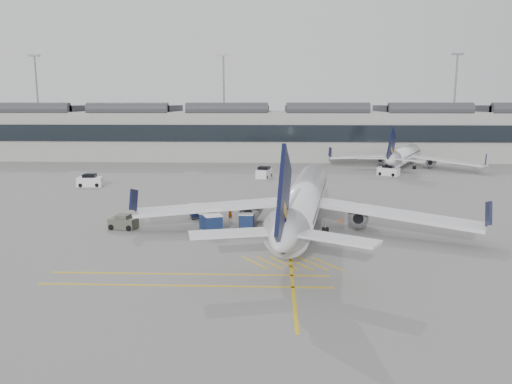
{
  "coord_description": "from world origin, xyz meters",
  "views": [
    {
      "loc": [
        8.63,
        -47.15,
        13.4
      ],
      "look_at": [
        6.65,
        4.26,
        4.0
      ],
      "focal_mm": 35.0,
      "sensor_mm": 36.0,
      "label": 1
    }
  ],
  "objects_px": {
    "ramp_agent_a": "(230,214)",
    "airliner_main": "(303,201)",
    "belt_loader": "(294,208)",
    "pushback_tug": "(123,222)",
    "ramp_agent_b": "(208,214)",
    "baggage_cart_a": "(246,221)"
  },
  "relations": [
    {
      "from": "airliner_main",
      "to": "baggage_cart_a",
      "type": "distance_m",
      "value": 6.33
    },
    {
      "from": "airliner_main",
      "to": "ramp_agent_b",
      "type": "relative_size",
      "value": 23.16
    },
    {
      "from": "airliner_main",
      "to": "belt_loader",
      "type": "relative_size",
      "value": 9.26
    },
    {
      "from": "baggage_cart_a",
      "to": "ramp_agent_a",
      "type": "distance_m",
      "value": 4.44
    },
    {
      "from": "airliner_main",
      "to": "pushback_tug",
      "type": "relative_size",
      "value": 12.87
    },
    {
      "from": "ramp_agent_a",
      "to": "belt_loader",
      "type": "bearing_deg",
      "value": -4.61
    },
    {
      "from": "airliner_main",
      "to": "ramp_agent_a",
      "type": "xyz_separation_m",
      "value": [
        -8.0,
        3.57,
        -2.28
      ]
    },
    {
      "from": "ramp_agent_b",
      "to": "belt_loader",
      "type": "bearing_deg",
      "value": 170.45
    },
    {
      "from": "ramp_agent_b",
      "to": "ramp_agent_a",
      "type": "bearing_deg",
      "value": 149.53
    },
    {
      "from": "ramp_agent_b",
      "to": "airliner_main",
      "type": "bearing_deg",
      "value": 126.2
    },
    {
      "from": "belt_loader",
      "to": "baggage_cart_a",
      "type": "xyz_separation_m",
      "value": [
        -5.38,
        -8.7,
        0.45
      ]
    },
    {
      "from": "airliner_main",
      "to": "ramp_agent_b",
      "type": "height_order",
      "value": "airliner_main"
    },
    {
      "from": "belt_loader",
      "to": "pushback_tug",
      "type": "distance_m",
      "value": 20.5
    },
    {
      "from": "baggage_cart_a",
      "to": "ramp_agent_a",
      "type": "relative_size",
      "value": 1.12
    },
    {
      "from": "airliner_main",
      "to": "baggage_cart_a",
      "type": "relative_size",
      "value": 22.27
    },
    {
      "from": "ramp_agent_a",
      "to": "airliner_main",
      "type": "bearing_deg",
      "value": -61.31
    },
    {
      "from": "airliner_main",
      "to": "pushback_tug",
      "type": "bearing_deg",
      "value": -169.96
    },
    {
      "from": "pushback_tug",
      "to": "ramp_agent_a",
      "type": "bearing_deg",
      "value": 30.59
    },
    {
      "from": "ramp_agent_a",
      "to": "baggage_cart_a",
      "type": "bearing_deg",
      "value": -99.88
    },
    {
      "from": "belt_loader",
      "to": "ramp_agent_a",
      "type": "bearing_deg",
      "value": -170.49
    },
    {
      "from": "belt_loader",
      "to": "ramp_agent_b",
      "type": "relative_size",
      "value": 2.5
    },
    {
      "from": "belt_loader",
      "to": "pushback_tug",
      "type": "height_order",
      "value": "belt_loader"
    }
  ]
}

